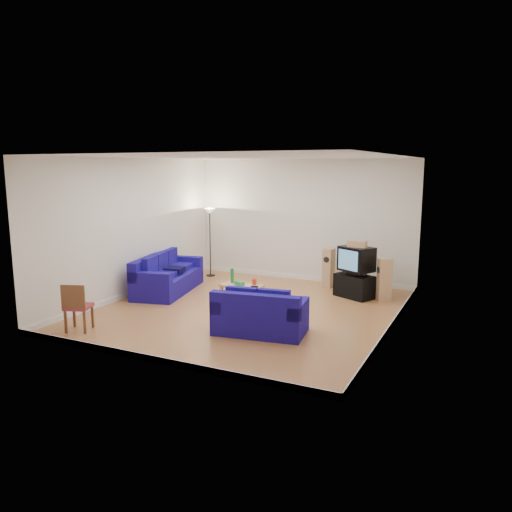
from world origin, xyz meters
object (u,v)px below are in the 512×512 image
at_px(sofa_loveseat, 260,317).
at_px(tv_stand, 354,286).
at_px(sofa_three_seat, 166,278).
at_px(television, 356,259).
at_px(coffee_table, 242,287).

height_order(sofa_loveseat, tv_stand, sofa_loveseat).
relative_size(sofa_three_seat, sofa_loveseat, 1.42).
distance_m(sofa_three_seat, tv_stand, 4.51).
bearing_deg(sofa_three_seat, television, 95.56).
bearing_deg(sofa_three_seat, coffee_table, 80.62).
xyz_separation_m(sofa_three_seat, coffee_table, (2.01, 0.13, -0.03)).
bearing_deg(sofa_loveseat, tv_stand, 66.48).
bearing_deg(sofa_loveseat, television, 66.12).
height_order(tv_stand, television, television).
xyz_separation_m(sofa_loveseat, tv_stand, (0.89, 3.27, -0.04)).
height_order(sofa_three_seat, coffee_table, sofa_three_seat).
relative_size(sofa_loveseat, tv_stand, 1.99).
distance_m(sofa_three_seat, coffee_table, 2.01).
bearing_deg(coffee_table, tv_stand, 30.01).
height_order(coffee_table, tv_stand, tv_stand).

